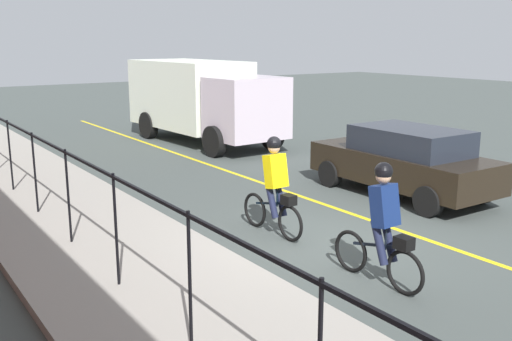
# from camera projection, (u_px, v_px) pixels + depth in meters

# --- Properties ---
(ground_plane) EXTENTS (80.00, 80.00, 0.00)m
(ground_plane) POSITION_uv_depth(u_px,v_px,m) (321.00, 241.00, 10.37)
(ground_plane) COLOR #3F4643
(lane_line_centre) EXTENTS (36.00, 0.12, 0.01)m
(lane_line_centre) POSITION_uv_depth(u_px,v_px,m) (384.00, 225.00, 11.25)
(lane_line_centre) COLOR yellow
(lane_line_centre) RESTS_ON ground
(sidewalk) EXTENTS (40.00, 3.20, 0.15)m
(sidewalk) POSITION_uv_depth(u_px,v_px,m) (144.00, 281.00, 8.47)
(sidewalk) COLOR gray
(sidewalk) RESTS_ON ground
(iron_fence) EXTENTS (19.28, 0.04, 1.60)m
(iron_fence) POSITION_uv_depth(u_px,v_px,m) (88.00, 185.00, 8.77)
(iron_fence) COLOR black
(iron_fence) RESTS_ON sidewalk
(cyclist_lead) EXTENTS (1.71, 0.37, 1.83)m
(cyclist_lead) POSITION_uv_depth(u_px,v_px,m) (275.00, 187.00, 10.51)
(cyclist_lead) COLOR black
(cyclist_lead) RESTS_ON ground
(cyclist_follow) EXTENTS (1.71, 0.37, 1.83)m
(cyclist_follow) POSITION_uv_depth(u_px,v_px,m) (383.00, 225.00, 8.34)
(cyclist_follow) COLOR black
(cyclist_follow) RESTS_ON ground
(patrol_sedan) EXTENTS (4.42, 1.95, 1.58)m
(patrol_sedan) POSITION_uv_depth(u_px,v_px,m) (404.00, 160.00, 13.25)
(patrol_sedan) COLOR black
(patrol_sedan) RESTS_ON ground
(box_truck_background) EXTENTS (6.81, 2.79, 2.78)m
(box_truck_background) POSITION_uv_depth(u_px,v_px,m) (201.00, 98.00, 20.05)
(box_truck_background) COLOR silver
(box_truck_background) RESTS_ON ground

